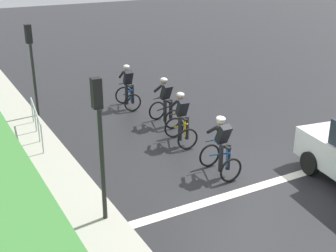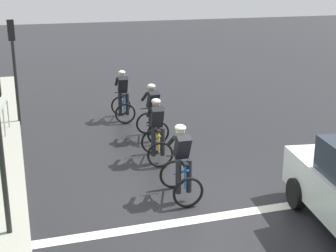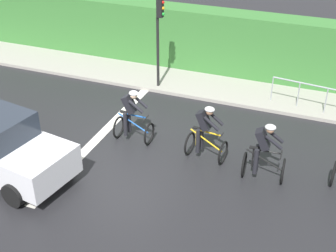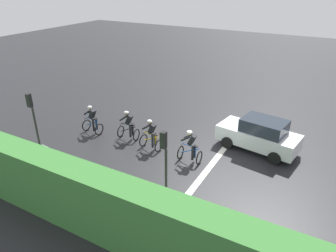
{
  "view_description": "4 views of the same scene",
  "coord_description": "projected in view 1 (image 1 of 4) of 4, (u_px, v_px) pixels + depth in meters",
  "views": [
    {
      "loc": [
        -6.86,
        -8.74,
        5.8
      ],
      "look_at": [
        -0.63,
        2.5,
        0.7
      ],
      "focal_mm": 48.67,
      "sensor_mm": 36.0,
      "label": 1
    },
    {
      "loc": [
        -3.49,
        -9.05,
        4.74
      ],
      "look_at": [
        0.02,
        2.06,
        1.08
      ],
      "focal_mm": 52.59,
      "sensor_mm": 36.0,
      "label": 2
    },
    {
      "loc": [
        10.38,
        5.55,
        7.46
      ],
      "look_at": [
        0.05,
        1.5,
        0.92
      ],
      "focal_mm": 49.27,
      "sensor_mm": 36.0,
      "label": 3
    },
    {
      "loc": [
        -12.34,
        -5.19,
        8.28
      ],
      "look_at": [
        0.97,
        2.17,
        0.96
      ],
      "focal_mm": 33.57,
      "sensor_mm": 36.0,
      "label": 4
    }
  ],
  "objects": [
    {
      "name": "cyclist_fourth",
      "position": [
        221.0,
        148.0,
        12.11
      ],
      "size": [
        0.7,
        1.09,
        1.66
      ],
      "color": "black",
      "rests_on": "ground"
    },
    {
      "name": "cyclist_second",
      "position": [
        165.0,
        103.0,
        15.59
      ],
      "size": [
        0.75,
        1.12,
        1.66
      ],
      "color": "black",
      "rests_on": "ground"
    },
    {
      "name": "cyclist_mid",
      "position": [
        181.0,
        120.0,
        14.05
      ],
      "size": [
        0.79,
        1.14,
        1.66
      ],
      "color": "black",
      "rests_on": "ground"
    },
    {
      "name": "traffic_light_far_junction",
      "position": [
        31.0,
        57.0,
        15.67
      ],
      "size": [
        0.22,
        0.31,
        3.34
      ],
      "color": "black",
      "rests_on": "ground"
    },
    {
      "name": "cyclist_lead",
      "position": [
        128.0,
        88.0,
        17.25
      ],
      "size": [
        0.75,
        1.13,
        1.66
      ],
      "color": "black",
      "rests_on": "ground"
    },
    {
      "name": "traffic_light_near_crossing",
      "position": [
        99.0,
        130.0,
        9.49
      ],
      "size": [
        0.21,
        0.31,
        3.34
      ],
      "color": "black",
      "rests_on": "ground"
    },
    {
      "name": "road_marking_stop_line",
      "position": [
        252.0,
        188.0,
        11.68
      ],
      "size": [
        7.0,
        0.3,
        0.01
      ],
      "primitive_type": "cube",
      "color": "silver",
      "rests_on": "ground"
    },
    {
      "name": "sidewalk_kerb",
      "position": [
        33.0,
        185.0,
        11.73
      ],
      "size": [
        2.8,
        24.94,
        0.12
      ],
      "primitive_type": "cube",
      "color": "#9E998E",
      "rests_on": "ground"
    },
    {
      "name": "ground_plane",
      "position": [
        233.0,
        176.0,
        12.33
      ],
      "size": [
        80.0,
        80.0,
        0.0
      ],
      "primitive_type": "plane",
      "color": "black"
    },
    {
      "name": "pedestrian_railing_kerbside",
      "position": [
        36.0,
        118.0,
        14.34
      ],
      "size": [
        0.41,
        2.74,
        1.03
      ],
      "color": "#999EA3",
      "rests_on": "ground"
    }
  ]
}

